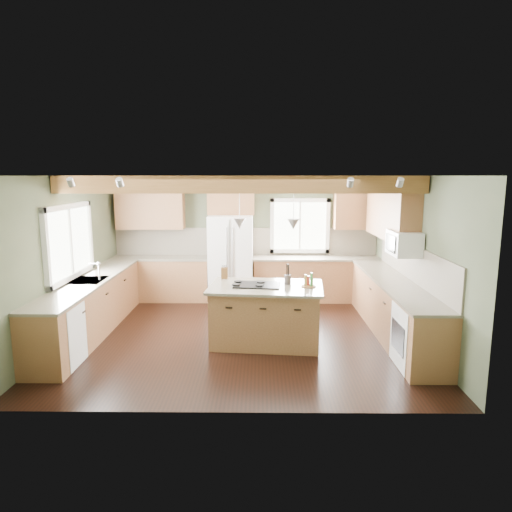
{
  "coord_description": "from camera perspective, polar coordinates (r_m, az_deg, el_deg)",
  "views": [
    {
      "loc": [
        0.31,
        -7.19,
        2.6
      ],
      "look_at": [
        0.24,
        0.3,
        1.28
      ],
      "focal_mm": 32.0,
      "sensor_mm": 36.0,
      "label": 1
    }
  ],
  "objects": [
    {
      "name": "wall_right",
      "position": [
        7.72,
        19.35,
        -0.26
      ],
      "size": [
        0.0,
        5.0,
        5.0
      ],
      "primitive_type": "plane",
      "rotation": [
        1.57,
        0.0,
        -1.57
      ],
      "color": "#404A35",
      "rests_on": "ground"
    },
    {
      "name": "soffit_trim",
      "position": [
        9.6,
        -1.32,
        9.65
      ],
      "size": [
        5.55,
        0.2,
        0.1
      ],
      "primitive_type": "cube",
      "color": "brown",
      "rests_on": "ceiling"
    },
    {
      "name": "counter_back_right",
      "position": [
        9.62,
        7.59,
        -0.26
      ],
      "size": [
        2.66,
        0.64,
        0.04
      ],
      "primitive_type": "cube",
      "color": "#494335",
      "rests_on": "base_cab_back_right"
    },
    {
      "name": "dishwasher",
      "position": [
        6.92,
        -23.69,
        -9.15
      ],
      "size": [
        0.6,
        0.6,
        0.84
      ],
      "primitive_type": "cube",
      "color": "white",
      "rests_on": "floor"
    },
    {
      "name": "backsplash_back",
      "position": [
        9.78,
        -1.27,
        1.83
      ],
      "size": [
        5.58,
        0.03,
        0.58
      ],
      "primitive_type": "cube",
      "color": "brown",
      "rests_on": "wall_back"
    },
    {
      "name": "oven",
      "position": [
        6.69,
        19.81,
        -9.54
      ],
      "size": [
        0.6,
        0.72,
        0.84
      ],
      "primitive_type": "cube",
      "color": "white",
      "rests_on": "floor"
    },
    {
      "name": "pendant_right",
      "position": [
        6.89,
        4.69,
        3.98
      ],
      "size": [
        0.18,
        0.18,
        0.16
      ],
      "primitive_type": "cone",
      "rotation": [
        3.14,
        0.0,
        0.0
      ],
      "color": "#B2B2B7",
      "rests_on": "ceiling"
    },
    {
      "name": "ceiling_beam",
      "position": [
        6.88,
        -2.06,
        8.92
      ],
      "size": [
        5.55,
        0.26,
        0.26
      ],
      "primitive_type": "cube",
      "color": "brown",
      "rests_on": "ceiling"
    },
    {
      "name": "base_cab_back_left",
      "position": [
        9.86,
        -11.78,
        -2.86
      ],
      "size": [
        2.02,
        0.6,
        0.88
      ],
      "primitive_type": "cube",
      "color": "brown",
      "rests_on": "floor"
    },
    {
      "name": "base_cab_left",
      "position": [
        8.06,
        -20.0,
        -6.15
      ],
      "size": [
        0.6,
        3.7,
        0.88
      ],
      "primitive_type": "cube",
      "color": "brown",
      "rests_on": "floor"
    },
    {
      "name": "sink",
      "position": [
        7.95,
        -20.2,
        -2.93
      ],
      "size": [
        0.5,
        0.65,
        0.03
      ],
      "primitive_type": "cube",
      "color": "#262628",
      "rests_on": "counter_left"
    },
    {
      "name": "backsplash_right",
      "position": [
        7.78,
        19.09,
        -0.85
      ],
      "size": [
        0.03,
        3.7,
        0.58
      ],
      "primitive_type": "cube",
      "color": "brown",
      "rests_on": "wall_right"
    },
    {
      "name": "island",
      "position": [
        7.2,
        1.25,
        -7.44
      ],
      "size": [
        1.72,
        1.15,
        0.88
      ],
      "primitive_type": "cube",
      "rotation": [
        0.0,
        0.0,
        -0.1
      ],
      "color": "olive",
      "rests_on": "floor"
    },
    {
      "name": "base_cab_right",
      "position": [
        7.87,
        16.79,
        -6.37
      ],
      "size": [
        0.6,
        3.7,
        0.88
      ],
      "primitive_type": "cube",
      "color": "brown",
      "rests_on": "floor"
    },
    {
      "name": "ceiling",
      "position": [
        7.2,
        -1.95,
        10.0
      ],
      "size": [
        5.6,
        5.6,
        0.0
      ],
      "primitive_type": "plane",
      "rotation": [
        3.14,
        0.0,
        0.0
      ],
      "color": "silver",
      "rests_on": "wall_back"
    },
    {
      "name": "utensil_crock",
      "position": [
        7.18,
        3.97,
        -2.95
      ],
      "size": [
        0.14,
        0.14,
        0.15
      ],
      "primitive_type": "cylinder",
      "rotation": [
        0.0,
        0.0,
        -0.37
      ],
      "color": "#3D3531",
      "rests_on": "island_top"
    },
    {
      "name": "bottle_tray",
      "position": [
        7.03,
        6.62,
        -3.0
      ],
      "size": [
        0.23,
        0.23,
        0.21
      ],
      "primitive_type": null,
      "rotation": [
        0.0,
        0.0,
        0.01
      ],
      "color": "brown",
      "rests_on": "island_top"
    },
    {
      "name": "pendant_left",
      "position": [
        6.96,
        -2.07,
        4.06
      ],
      "size": [
        0.18,
        0.18,
        0.16
      ],
      "primitive_type": "cone",
      "rotation": [
        3.14,
        0.0,
        0.0
      ],
      "color": "#B2B2B7",
      "rests_on": "ceiling"
    },
    {
      "name": "upper_cab_back_corner",
      "position": [
        9.74,
        12.4,
        5.95
      ],
      "size": [
        0.9,
        0.35,
        0.9
      ],
      "primitive_type": "cube",
      "color": "brown",
      "rests_on": "wall_back"
    },
    {
      "name": "island_top",
      "position": [
        7.08,
        1.26,
        -3.89
      ],
      "size": [
        1.84,
        1.27,
        0.04
      ],
      "primitive_type": "cube",
      "rotation": [
        0.0,
        0.0,
        -0.1
      ],
      "color": "#494335",
      "rests_on": "island"
    },
    {
      "name": "upper_cab_over_fridge",
      "position": [
        9.55,
        -3.14,
        7.29
      ],
      "size": [
        0.96,
        0.35,
        0.7
      ],
      "primitive_type": "cube",
      "color": "brown",
      "rests_on": "wall_back"
    },
    {
      "name": "refrigerator",
      "position": [
        9.48,
        -3.15,
        -0.33
      ],
      "size": [
        0.9,
        0.74,
        1.8
      ],
      "primitive_type": "cube",
      "color": "white",
      "rests_on": "floor"
    },
    {
      "name": "wall_back",
      "position": [
        9.78,
        -1.27,
        2.37
      ],
      "size": [
        5.6,
        0.0,
        5.6
      ],
      "primitive_type": "plane",
      "rotation": [
        1.57,
        0.0,
        0.0
      ],
      "color": "#404A35",
      "rests_on": "ground"
    },
    {
      "name": "cooktop",
      "position": [
        7.09,
        0.16,
        -3.62
      ],
      "size": [
        0.75,
        0.54,
        0.02
      ],
      "primitive_type": "cube",
      "rotation": [
        0.0,
        0.0,
        -0.1
      ],
      "color": "black",
      "rests_on": "island_top"
    },
    {
      "name": "window_back",
      "position": [
        9.76,
        5.49,
        3.79
      ],
      "size": [
        1.1,
        0.04,
        1.0
      ],
      "primitive_type": "cube",
      "color": "white",
      "rests_on": "wall_back"
    },
    {
      "name": "counter_back_left",
      "position": [
        9.77,
        -11.87,
        -0.23
      ],
      "size": [
        2.06,
        0.64,
        0.04
      ],
      "primitive_type": "cube",
      "color": "#494335",
      "rests_on": "base_cab_back_left"
    },
    {
      "name": "upper_cab_back_left",
      "position": [
        9.81,
        -13.08,
        5.95
      ],
      "size": [
        1.4,
        0.35,
        0.9
      ],
      "primitive_type": "cube",
      "color": "brown",
      "rests_on": "wall_back"
    },
    {
      "name": "base_cab_back_right",
      "position": [
        9.71,
        7.53,
        -2.94
      ],
      "size": [
        2.62,
        0.6,
        0.88
      ],
      "primitive_type": "cube",
      "color": "brown",
      "rests_on": "floor"
    },
    {
      "name": "wall_left",
      "position": [
        7.94,
        -22.52,
        -0.18
      ],
      "size": [
        0.0,
        5.0,
        5.0
      ],
      "primitive_type": "plane",
      "rotation": [
        1.57,
        0.0,
        1.57
      ],
      "color": "#404A35",
      "rests_on": "ground"
    },
    {
      "name": "counter_left",
      "position": [
        7.95,
        -20.19,
        -2.96
      ],
      "size": [
        0.64,
        3.74,
        0.04
      ],
      "primitive_type": "cube",
      "color": "#494335",
      "rests_on": "base_cab_left"
    },
    {
      "name": "microwave",
      "position": [
        7.57,
        18.0,
        1.54
      ],
      "size": [
        0.4,
        0.7,
        0.38
      ],
      "primitive_type": "cube",
      "color": "white",
      "rests_on": "wall_right"
    },
    {
      "name": "counter_right",
      "position": [
        7.75,
        16.96,
        -3.1
      ],
      "size": [
        0.64,
        3.74,
        0.04
      ],
      "primitive_type": "cube",
      "color": "#494335",
      "rests_on": "base_cab_right"
    },
    {
      "name": "window_left",
      "position": [
        7.94,
        -22.36,
        1.66
      ],
      "size": [
        0.04,
        1.6,
        1.05
      ],
      "primitive_type": "cube",
      "color": "white",
      "rests_on": "wall_left"
    },
    {
      "name": "floor",
      "position": [
        7.65,
        -1.84,
        -9.86
      ],
      "size": [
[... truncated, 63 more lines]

